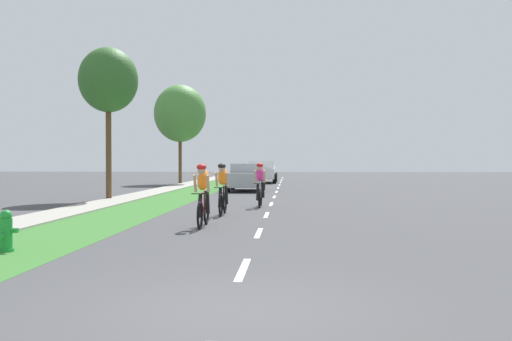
% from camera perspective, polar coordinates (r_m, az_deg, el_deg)
% --- Properties ---
extents(ground_plane, '(120.00, 120.00, 0.00)m').
position_cam_1_polar(ground_plane, '(26.04, 1.89, -2.67)').
color(ground_plane, '#424244').
extents(grass_verge, '(2.45, 70.00, 0.01)m').
position_cam_1_polar(grass_verge, '(26.53, -7.73, -2.60)').
color(grass_verge, '#38722D').
rests_on(grass_verge, ground_plane).
extents(sidewalk_concrete, '(1.54, 70.00, 0.10)m').
position_cam_1_polar(sidewalk_concrete, '(26.99, -11.89, -2.55)').
color(sidewalk_concrete, '#9E998E').
rests_on(sidewalk_concrete, ground_plane).
extents(lane_markings_center, '(0.12, 53.49, 0.01)m').
position_cam_1_polar(lane_markings_center, '(30.03, 2.10, -2.18)').
color(lane_markings_center, white).
rests_on(lane_markings_center, ground_plane).
extents(fire_hydrant_green, '(0.44, 0.38, 0.76)m').
position_cam_1_polar(fire_hydrant_green, '(11.15, -24.12, -5.68)').
color(fire_hydrant_green, '#1E8C33').
rests_on(fire_hydrant_green, ground_plane).
extents(cyclist_lead, '(0.42, 1.72, 1.58)m').
position_cam_1_polar(cyclist_lead, '(14.00, -5.42, -2.46)').
color(cyclist_lead, black).
rests_on(cyclist_lead, ground_plane).
extents(cyclist_trailing, '(0.42, 1.72, 1.58)m').
position_cam_1_polar(cyclist_trailing, '(17.08, -3.41, -1.84)').
color(cyclist_trailing, black).
rests_on(cyclist_trailing, ground_plane).
extents(cyclist_distant, '(0.42, 1.72, 1.58)m').
position_cam_1_polar(cyclist_distant, '(20.11, 0.43, -1.42)').
color(cyclist_distant, black).
rests_on(cyclist_distant, ground_plane).
extents(sedan_silver, '(1.98, 4.30, 1.52)m').
position_cam_1_polar(sedan_silver, '(30.92, -1.01, -0.67)').
color(sedan_silver, '#A5A8AD').
rests_on(sedan_silver, ground_plane).
extents(pickup_white, '(2.22, 5.10, 1.64)m').
position_cam_1_polar(pickup_white, '(42.49, 0.63, -0.15)').
color(pickup_white, silver).
rests_on(pickup_white, ground_plane).
extents(street_tree_near, '(2.53, 2.53, 6.53)m').
position_cam_1_polar(street_tree_near, '(25.14, -14.81, 8.82)').
color(street_tree_near, brown).
rests_on(street_tree_near, ground_plane).
extents(street_tree_far, '(3.78, 3.78, 7.20)m').
position_cam_1_polar(street_tree_far, '(41.29, -7.74, 5.77)').
color(street_tree_far, brown).
rests_on(street_tree_far, ground_plane).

